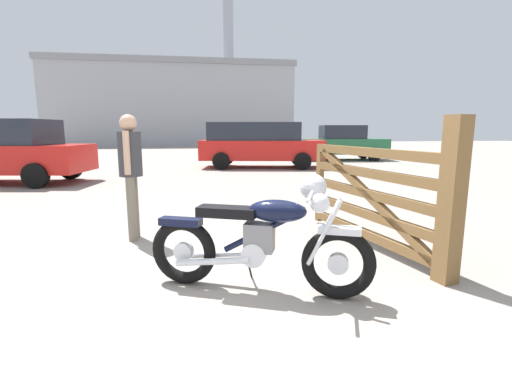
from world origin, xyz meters
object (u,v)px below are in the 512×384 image
(vintage_motorcycle, at_px, (264,239))
(pale_sedan_back, at_px, (259,143))
(timber_gate, at_px, (384,195))
(bystander, at_px, (130,164))
(blue_hatchback_right, at_px, (342,143))

(vintage_motorcycle, height_order, pale_sedan_back, pale_sedan_back)
(timber_gate, relative_size, pale_sedan_back, 0.51)
(bystander, bearing_deg, vintage_motorcycle, -50.39)
(pale_sedan_back, bearing_deg, timber_gate, -80.73)
(pale_sedan_back, bearing_deg, blue_hatchback_right, 42.99)
(timber_gate, distance_m, blue_hatchback_right, 13.91)
(pale_sedan_back, relative_size, blue_hatchback_right, 1.12)
(blue_hatchback_right, bearing_deg, vintage_motorcycle, 73.16)
(timber_gate, height_order, bystander, bystander)
(timber_gate, height_order, pale_sedan_back, pale_sedan_back)
(vintage_motorcycle, distance_m, pale_sedan_back, 11.11)
(vintage_motorcycle, bearing_deg, blue_hatchback_right, 87.32)
(pale_sedan_back, bearing_deg, bystander, -99.18)
(timber_gate, distance_m, pale_sedan_back, 10.15)
(vintage_motorcycle, xyz_separation_m, timber_gate, (1.59, 0.81, 0.21))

